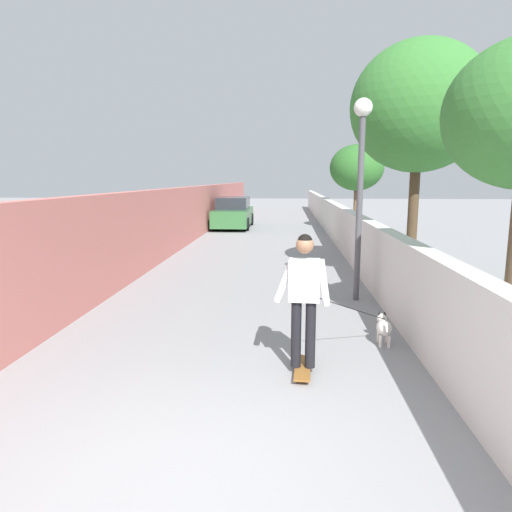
# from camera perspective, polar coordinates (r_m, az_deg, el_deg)

# --- Properties ---
(ground_plane) EXTENTS (80.00, 80.00, 0.00)m
(ground_plane) POSITION_cam_1_polar(r_m,az_deg,el_deg) (17.34, 0.78, 1.57)
(ground_plane) COLOR gray
(wall_left) EXTENTS (48.00, 0.30, 2.14)m
(wall_left) POSITION_cam_1_polar(r_m,az_deg,el_deg) (15.67, -10.33, 4.49)
(wall_left) COLOR #CC726B
(wall_left) RESTS_ON ground
(fence_right) EXTENTS (48.00, 0.30, 1.46)m
(fence_right) POSITION_cam_1_polar(r_m,az_deg,el_deg) (15.37, 11.30, 3.07)
(fence_right) COLOR silver
(fence_right) RESTS_ON ground
(tree_right_mid) EXTENTS (3.02, 3.02, 5.45)m
(tree_right_mid) POSITION_cam_1_polar(r_m,az_deg,el_deg) (11.13, 19.84, 17.14)
(tree_right_mid) COLOR #473523
(tree_right_mid) RESTS_ON ground
(tree_right_far) EXTENTS (2.54, 2.54, 4.06)m
(tree_right_far) POSITION_cam_1_polar(r_m,az_deg,el_deg) (22.39, 12.57, 10.79)
(tree_right_far) COLOR brown
(tree_right_far) RESTS_ON ground
(lamp_post) EXTENTS (0.36, 0.36, 3.98)m
(lamp_post) POSITION_cam_1_polar(r_m,az_deg,el_deg) (9.26, 13.09, 11.31)
(lamp_post) COLOR #4C4C51
(lamp_post) RESTS_ON ground
(skateboard) EXTENTS (0.81, 0.25, 0.08)m
(skateboard) POSITION_cam_1_polar(r_m,az_deg,el_deg) (6.00, 5.89, -13.83)
(skateboard) COLOR brown
(skateboard) RESTS_ON ground
(person_skateboarder) EXTENTS (0.24, 0.71, 1.71)m
(person_skateboarder) POSITION_cam_1_polar(r_m,az_deg,el_deg) (5.67, 6.07, -4.31)
(person_skateboarder) COLOR black
(person_skateboarder) RESTS_ON skateboard
(dog) EXTENTS (1.40, 1.37, 1.06)m
(dog) POSITION_cam_1_polar(r_m,az_deg,el_deg) (7.11, 15.73, -8.55)
(dog) COLOR white
(dog) RESTS_ON ground
(car_near) EXTENTS (4.39, 1.80, 1.54)m
(car_near) POSITION_cam_1_polar(r_m,az_deg,el_deg) (22.98, -2.87, 5.36)
(car_near) COLOR #336B38
(car_near) RESTS_ON ground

